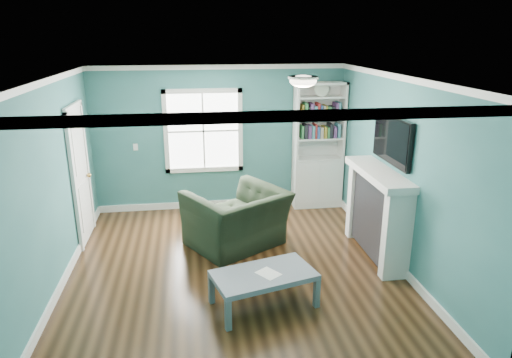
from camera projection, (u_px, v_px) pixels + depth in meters
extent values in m
plane|color=black|center=(235.00, 271.00, 6.26)|extent=(5.00, 5.00, 0.00)
plane|color=#2D6668|center=(220.00, 139.00, 8.22)|extent=(4.50, 0.00, 4.50)
plane|color=#2D6668|center=(265.00, 280.00, 3.51)|extent=(4.50, 0.00, 4.50)
plane|color=#2D6668|center=(50.00, 189.00, 5.56)|extent=(0.00, 5.00, 5.00)
plane|color=#2D6668|center=(399.00, 174.00, 6.17)|extent=(0.00, 5.00, 5.00)
plane|color=white|center=(232.00, 78.00, 5.47)|extent=(5.00, 5.00, 0.00)
cube|color=white|center=(222.00, 203.00, 8.58)|extent=(4.50, 0.03, 0.12)
cube|color=white|center=(65.00, 279.00, 5.94)|extent=(0.03, 5.00, 0.12)
cube|color=white|center=(390.00, 256.00, 6.55)|extent=(0.03, 5.00, 0.12)
cube|color=white|center=(219.00, 67.00, 7.82)|extent=(4.50, 0.04, 0.08)
cube|color=white|center=(266.00, 117.00, 3.14)|extent=(4.50, 0.04, 0.08)
cube|color=white|center=(37.00, 84.00, 5.18)|extent=(0.04, 5.00, 0.08)
cube|color=white|center=(407.00, 79.00, 5.79)|extent=(0.04, 5.00, 0.08)
cube|color=white|center=(203.00, 131.00, 8.13)|extent=(1.24, 0.01, 1.34)
cube|color=white|center=(166.00, 132.00, 8.03)|extent=(0.08, 0.06, 1.50)
cube|color=white|center=(240.00, 130.00, 8.21)|extent=(0.08, 0.06, 1.50)
cube|color=white|center=(205.00, 169.00, 8.33)|extent=(1.40, 0.06, 0.08)
cube|color=white|center=(202.00, 91.00, 7.90)|extent=(1.40, 0.06, 0.08)
cube|color=white|center=(203.00, 131.00, 8.12)|extent=(1.24, 0.03, 0.03)
cube|color=white|center=(203.00, 131.00, 8.12)|extent=(0.03, 0.03, 1.34)
cube|color=silver|center=(317.00, 182.00, 8.53)|extent=(0.90, 0.35, 0.90)
cube|color=silver|center=(296.00, 122.00, 8.12)|extent=(0.04, 0.35, 1.40)
cube|color=silver|center=(342.00, 121.00, 8.24)|extent=(0.04, 0.35, 1.40)
cube|color=silver|center=(317.00, 120.00, 8.33)|extent=(0.90, 0.02, 1.40)
cube|color=silver|center=(321.00, 83.00, 7.97)|extent=(0.90, 0.35, 0.04)
cube|color=silver|center=(318.00, 158.00, 8.39)|extent=(0.84, 0.33, 0.03)
cube|color=silver|center=(319.00, 138.00, 8.27)|extent=(0.84, 0.33, 0.03)
cube|color=silver|center=(320.00, 117.00, 8.15)|extent=(0.84, 0.33, 0.03)
cube|color=silver|center=(320.00, 97.00, 8.04)|extent=(0.84, 0.33, 0.03)
cube|color=#33723F|center=(319.00, 131.00, 8.21)|extent=(0.70, 0.25, 0.22)
cube|color=black|center=(320.00, 110.00, 8.10)|extent=(0.70, 0.25, 0.22)
cylinder|color=beige|center=(322.00, 89.00, 7.95)|extent=(0.26, 0.06, 0.26)
cube|color=black|center=(378.00, 216.00, 6.55)|extent=(0.30, 1.20, 1.10)
cube|color=black|center=(375.00, 229.00, 6.61)|extent=(0.22, 0.65, 0.70)
cube|color=silver|center=(397.00, 236.00, 5.92)|extent=(0.36, 0.16, 1.20)
cube|color=silver|center=(360.00, 200.00, 7.18)|extent=(0.36, 0.16, 1.20)
cube|color=silver|center=(379.00, 173.00, 6.35)|extent=(0.44, 1.58, 0.10)
cube|color=black|center=(392.00, 140.00, 6.22)|extent=(0.06, 1.10, 0.65)
cube|color=silver|center=(80.00, 176.00, 6.97)|extent=(0.04, 0.80, 2.05)
cube|color=white|center=(74.00, 186.00, 6.54)|extent=(0.05, 0.08, 2.13)
cube|color=white|center=(87.00, 168.00, 7.39)|extent=(0.05, 0.08, 2.13)
cube|color=white|center=(73.00, 107.00, 6.64)|extent=(0.05, 0.98, 0.08)
sphere|color=#BF8C3F|center=(89.00, 175.00, 7.28)|extent=(0.07, 0.07, 0.07)
ellipsoid|color=white|center=(303.00, 81.00, 5.70)|extent=(0.34, 0.34, 0.15)
cylinder|color=white|center=(303.00, 77.00, 5.69)|extent=(0.38, 0.38, 0.03)
cube|color=white|center=(136.00, 147.00, 8.03)|extent=(0.08, 0.01, 0.12)
imported|color=black|center=(237.00, 210.00, 6.84)|extent=(1.60, 1.44, 1.17)
cube|color=#525D63|center=(228.00, 315.00, 4.96)|extent=(0.08, 0.08, 0.36)
cube|color=#525D63|center=(317.00, 293.00, 5.39)|extent=(0.08, 0.08, 0.36)
cube|color=#525D63|center=(211.00, 289.00, 5.47)|extent=(0.08, 0.08, 0.36)
cube|color=#525D63|center=(294.00, 271.00, 5.89)|extent=(0.08, 0.08, 0.36)
cube|color=slate|center=(264.00, 275.00, 5.36)|extent=(1.31, 0.93, 0.06)
cube|color=white|center=(268.00, 273.00, 5.33)|extent=(0.32, 0.33, 0.00)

